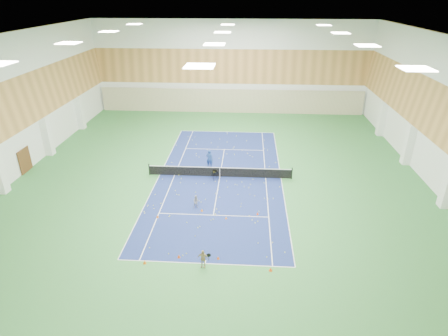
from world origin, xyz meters
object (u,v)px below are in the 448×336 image
object	(u,v)px
coach	(209,159)
ball_cart	(215,175)
child_apron	(203,259)
tennis_net	(220,171)
child_court	(196,202)

from	to	relation	value
coach	ball_cart	size ratio (longest dim) A/B	1.94
ball_cart	child_apron	bearing A→B (deg)	-111.19
child_apron	ball_cart	bearing A→B (deg)	98.36
child_apron	ball_cart	xyz separation A→B (m)	(-0.26, 11.55, -0.17)
tennis_net	child_court	xyz separation A→B (m)	(-1.39, -5.42, -0.01)
coach	tennis_net	bearing A→B (deg)	126.72
coach	child_apron	bearing A→B (deg)	102.22
tennis_net	child_court	size ratio (longest dim) A/B	11.90
tennis_net	coach	xyz separation A→B (m)	(-1.12, 2.06, 0.30)
child_apron	child_court	bearing A→B (deg)	107.92
coach	ball_cart	world-z (taller)	coach
child_court	ball_cart	xyz separation A→B (m)	(1.03, 4.82, -0.10)
coach	child_court	size ratio (longest dim) A/B	1.59
child_apron	ball_cart	size ratio (longest dim) A/B	1.38
child_apron	tennis_net	bearing A→B (deg)	96.58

